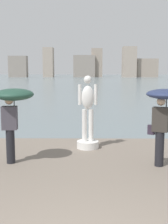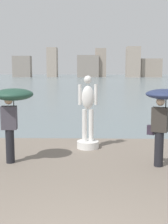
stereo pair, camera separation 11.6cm
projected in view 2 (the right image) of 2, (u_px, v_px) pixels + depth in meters
The scene contains 6 objects.
ground_plane at pixel (89, 90), 42.94m from camera, with size 400.00×400.00×0.00m, color slate.
pier at pixel (79, 212), 5.44m from camera, with size 7.08×10.31×0.40m, color slate.
statue_white_figure at pixel (88, 121), 9.09m from camera, with size 0.67×0.67×2.22m.
onlooker_left at pixel (12, 103), 7.56m from camera, with size 1.07×1.08×1.93m.
onlooker_right at pixel (164, 106), 7.23m from camera, with size 1.31×1.31×1.94m.
distant_skyline at pixel (97, 65), 134.87m from camera, with size 66.71×10.41×13.37m.
Camera 2 is at (0.20, -2.97, 2.76)m, focal length 47.82 mm.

